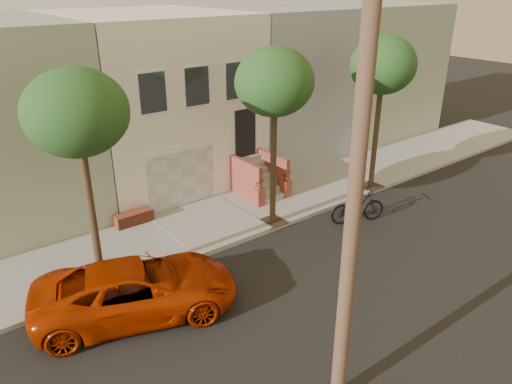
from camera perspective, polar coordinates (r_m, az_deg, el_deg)
ground at (r=15.04m, az=8.53°, el=-10.47°), size 90.00×90.00×0.00m
sidewalk at (r=18.53m, az=-3.31°, el=-2.94°), size 40.00×3.70×0.15m
house_row at (r=22.16m, az=-12.28°, el=10.89°), size 33.10×11.70×7.00m
tree_left at (r=13.22m, az=-20.33°, el=8.55°), size 2.70×2.57×6.30m
tree_mid at (r=16.30m, az=2.19°, el=12.65°), size 2.70×2.57×6.30m
tree_right at (r=20.21m, az=14.68°, el=14.11°), size 2.70×2.57×6.30m
pickup_truck at (r=13.68m, az=-13.84°, el=-11.04°), size 5.93×4.14×1.50m
motorcycle at (r=18.39m, az=11.87°, el=-1.69°), size 2.22×1.36×1.29m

